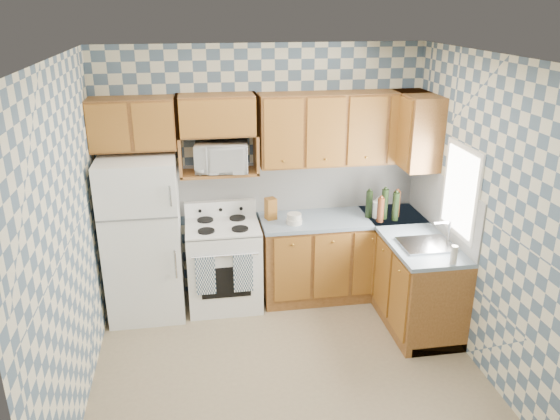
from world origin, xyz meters
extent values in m
plane|color=#806D53|center=(0.00, 0.00, 0.00)|extent=(3.40, 3.40, 0.00)
cube|color=slate|center=(0.00, 1.60, 1.35)|extent=(3.40, 0.02, 2.70)
cube|color=slate|center=(1.70, 0.00, 1.35)|extent=(0.02, 3.20, 2.70)
cube|color=white|center=(0.40, 1.59, 1.20)|extent=(2.60, 0.02, 0.56)
cube|color=white|center=(1.69, 0.80, 1.20)|extent=(0.02, 1.60, 0.56)
cube|color=white|center=(-1.27, 1.25, 0.84)|extent=(0.75, 0.70, 1.68)
cube|color=white|center=(-0.47, 1.28, 0.45)|extent=(0.76, 0.65, 0.90)
cube|color=silver|center=(-0.47, 1.28, 0.91)|extent=(0.76, 0.65, 0.02)
cube|color=white|center=(-0.47, 1.55, 1.00)|extent=(0.76, 0.08, 0.17)
cube|color=navy|center=(-0.67, 0.93, 0.52)|extent=(0.19, 0.02, 0.41)
cube|color=navy|center=(-0.30, 0.93, 0.52)|extent=(0.19, 0.02, 0.41)
cube|color=brown|center=(0.82, 1.30, 0.44)|extent=(1.75, 0.60, 0.88)
cube|color=brown|center=(1.40, 0.80, 0.44)|extent=(0.60, 1.60, 0.88)
cube|color=slate|center=(0.82, 1.30, 0.90)|extent=(1.77, 0.63, 0.04)
cube|color=slate|center=(1.40, 0.80, 0.90)|extent=(0.63, 1.60, 0.04)
cube|color=brown|center=(0.82, 1.44, 1.85)|extent=(1.75, 0.33, 0.74)
cube|color=brown|center=(-1.29, 1.44, 1.97)|extent=(0.82, 0.33, 0.50)
cube|color=brown|center=(1.53, 1.25, 1.85)|extent=(0.33, 0.70, 0.74)
cube|color=brown|center=(-0.47, 1.44, 1.44)|extent=(0.80, 0.33, 0.03)
imported|color=white|center=(-0.44, 1.44, 1.60)|extent=(0.57, 0.41, 0.30)
cube|color=#B7B7BC|center=(1.40, 0.45, 0.93)|extent=(0.48, 0.40, 0.03)
cube|color=white|center=(1.69, 0.45, 1.45)|extent=(0.02, 0.66, 0.86)
cylinder|color=black|center=(1.24, 1.18, 1.08)|extent=(0.07, 0.07, 0.33)
cylinder|color=black|center=(1.34, 1.12, 1.07)|extent=(0.07, 0.07, 0.30)
cylinder|color=#5C2C16|center=(1.39, 1.22, 1.06)|extent=(0.07, 0.07, 0.28)
cylinder|color=#5C2C16|center=(1.17, 1.10, 1.05)|extent=(0.07, 0.07, 0.26)
cylinder|color=black|center=(1.09, 1.24, 1.07)|extent=(0.07, 0.07, 0.29)
cube|color=brown|center=(0.05, 1.36, 1.04)|extent=(0.13, 0.13, 0.23)
cylinder|color=white|center=(1.20, 1.22, 1.01)|extent=(0.14, 0.14, 0.18)
cylinder|color=beige|center=(1.48, 0.05, 1.01)|extent=(0.06, 0.06, 0.17)
camera|label=1|loc=(-0.72, -3.96, 3.08)|focal=35.00mm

